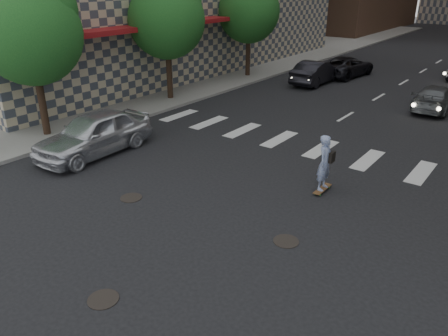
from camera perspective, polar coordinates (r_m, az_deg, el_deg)
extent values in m
plane|color=black|center=(12.54, -9.99, -8.46)|extent=(160.00, 160.00, 0.00)
cube|color=gray|center=(35.78, -2.81, 13.16)|extent=(13.00, 80.00, 0.15)
cube|color=black|center=(26.09, -11.54, 13.07)|extent=(0.30, 14.00, 4.00)
cube|color=maroon|center=(25.21, -10.66, 17.62)|extent=(1.60, 14.00, 0.25)
cylinder|color=#382619|center=(20.80, -22.65, 7.82)|extent=(0.32, 0.32, 2.80)
sphere|color=#184A1E|center=(20.29, -23.97, 15.69)|extent=(4.20, 4.20, 4.20)
sphere|color=#184A1E|center=(20.35, -22.59, 18.49)|extent=(2.80, 2.80, 2.80)
cylinder|color=#382619|center=(25.64, -7.16, 12.15)|extent=(0.32, 0.32, 2.80)
sphere|color=#184A1E|center=(25.23, -7.51, 18.62)|extent=(4.20, 4.20, 4.20)
sphere|color=#184A1E|center=(25.47, -6.28, 20.75)|extent=(2.80, 2.80, 2.80)
cylinder|color=#382619|center=(31.79, 3.14, 14.51)|extent=(0.32, 0.32, 2.80)
sphere|color=#184A1E|center=(31.46, 3.26, 19.74)|extent=(4.20, 4.20, 4.20)
cylinder|color=black|center=(10.50, -15.50, -16.19)|extent=(0.70, 0.70, 0.02)
cylinder|color=black|center=(14.54, -12.04, -3.82)|extent=(0.70, 0.70, 0.02)
cylinder|color=black|center=(12.14, 8.10, -9.44)|extent=(0.70, 0.70, 0.02)
cube|color=brown|center=(14.99, 12.73, -2.66)|extent=(0.25, 1.00, 0.02)
cylinder|color=green|center=(14.75, 11.83, -3.28)|extent=(0.03, 0.07, 0.07)
cylinder|color=green|center=(14.69, 12.45, -3.46)|extent=(0.03, 0.07, 0.07)
cylinder|color=green|center=(15.34, 12.97, -2.30)|extent=(0.03, 0.07, 0.07)
cylinder|color=green|center=(15.28, 13.57, -2.47)|extent=(0.03, 0.07, 0.07)
imported|color=#909AD2|center=(14.60, 13.06, 0.67)|extent=(0.45, 0.69, 1.87)
cube|color=black|center=(14.49, 13.95, 1.39)|extent=(0.11, 0.31, 0.35)
imported|color=silver|center=(18.25, -16.61, 4.35)|extent=(2.20, 5.11, 1.72)
imported|color=black|center=(30.43, 11.94, 12.14)|extent=(1.63, 4.66, 1.53)
imported|color=#565A5E|center=(26.29, 26.03, 8.23)|extent=(1.90, 4.51, 1.30)
imported|color=black|center=(33.43, 15.70, 12.66)|extent=(2.92, 5.25, 1.39)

